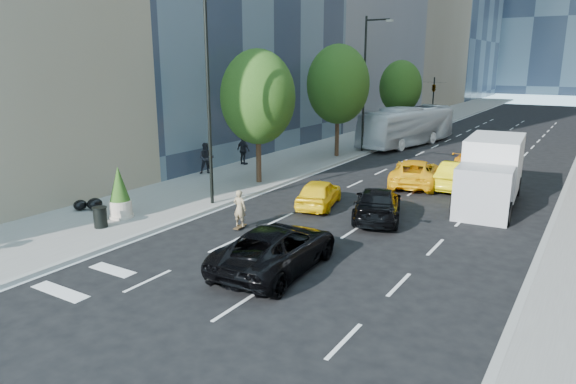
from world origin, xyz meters
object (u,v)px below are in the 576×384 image
Objects in this scene: black_sedan_mercedes at (378,204)px; trash_can at (100,218)px; black_sedan_lincoln at (276,248)px; city_bus at (408,126)px; skateboarder at (240,211)px; box_truck at (491,172)px; planter_shrub at (120,193)px.

black_sedan_mercedes is 5.91× the size of trash_can.
city_bus reaches higher than black_sedan_lincoln.
skateboarder is at bearing -41.08° from black_sedan_lincoln.
city_bus is (-6.00, 21.27, 0.90)m from black_sedan_mercedes.
box_truck is at bearing -113.32° from black_sedan_lincoln.
box_truck is at bearing 44.39° from trash_can.
planter_shrub is (-3.60, -27.49, -0.36)m from city_bus.
box_truck reaches higher than black_sedan_lincoln.
city_bus reaches higher than trash_can.
skateboarder is 0.14× the size of city_bus.
city_bus is at bearing 83.68° from trash_can.
city_bus is 1.65× the size of box_truck.
planter_shrub is at bearing -9.89° from black_sedan_lincoln.
black_sedan_mercedes is 2.12× the size of planter_shrub.
city_bus reaches higher than skateboarder.
city_bus is 18.93m from box_truck.
black_sedan_lincoln is 7.28m from black_sedan_mercedes.
skateboarder is 5.54m from planter_shrub.
skateboarder reaches higher than black_sedan_lincoln.
black_sedan_lincoln is 29.02m from city_bus.
box_truck is (3.78, 5.07, 0.95)m from black_sedan_mercedes.
black_sedan_mercedes is at bearing -98.85° from black_sedan_lincoln.
planter_shrub is at bearing -144.21° from box_truck.
skateboarder is at bearing -135.25° from box_truck.
black_sedan_mercedes is 11.45m from planter_shrub.
black_sedan_mercedes is 11.96m from trash_can.
box_truck is at bearing 40.15° from planter_shrub.
planter_shrub reaches higher than black_sedan_lincoln.
planter_shrub reaches higher than trash_can.
planter_shrub is (-9.60, -6.22, 0.54)m from black_sedan_mercedes.
city_bus reaches higher than planter_shrub.
black_sedan_lincoln is 1.12× the size of black_sedan_mercedes.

